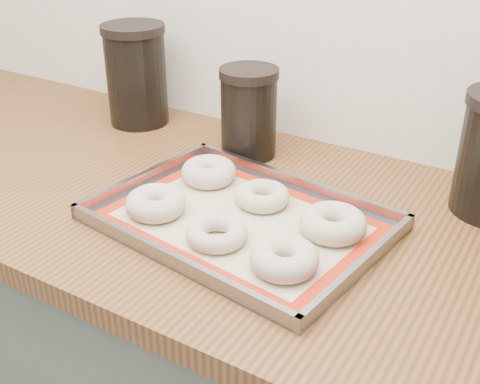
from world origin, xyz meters
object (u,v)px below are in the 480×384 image
Objects in this scene: bagel_back_mid at (262,196)px; bagel_back_right at (333,223)px; canister_mid at (249,112)px; bagel_front_left at (156,203)px; bagel_back_left at (209,172)px; baking_tray at (240,220)px; bagel_front_mid at (217,233)px; bagel_front_right at (284,258)px; canister_left at (136,74)px.

bagel_back_mid is 0.15m from bagel_back_right.
bagel_back_mid is 0.23m from canister_mid.
bagel_front_left is 1.01× the size of bagel_back_left.
baking_tray is at bearing -163.29° from bagel_back_right.
bagel_front_left is 0.30m from bagel_back_right.
bagel_front_left reaches higher than bagel_front_mid.
bagel_back_right reaches higher than bagel_back_mid.
bagel_back_right is at bearing 80.37° from bagel_front_right.
bagel_back_right is at bearing 18.38° from bagel_front_left.
bagel_back_left is 0.95× the size of bagel_back_right.
canister_left reaches higher than bagel_back_left.
bagel_front_mid is 0.43× the size of canister_left.
canister_left is at bearing 175.38° from canister_mid.
bagel_front_left and bagel_back_left have the same top height.
baking_tray is 0.16m from bagel_back_left.
bagel_front_mid is 0.54× the size of canister_mid.
canister_mid is at bearing 117.61° from baking_tray.
canister_left is (-0.30, 0.32, 0.09)m from bagel_front_left.
bagel_front_left is at bearing -139.23° from bagel_back_mid.
bagel_front_left is 0.30m from canister_mid.
bagel_front_right is (0.12, -0.01, 0.00)m from bagel_front_mid.
bagel_front_right is 0.31m from bagel_back_left.
canister_left is (-0.44, 0.27, 0.11)m from baking_tray.
canister_mid reaches higher than bagel_back_mid.
baking_tray is at bearing 146.51° from bagel_front_right.
canister_mid is (0.31, -0.02, -0.02)m from canister_left.
canister_left is 1.24× the size of canister_mid.
canister_left is at bearing 147.72° from bagel_front_right.
bagel_front_right is (0.26, -0.03, -0.00)m from bagel_front_left.
bagel_back_left is at bearing -88.48° from canister_mid.
bagel_back_mid is at bearing 128.59° from bagel_front_right.
canister_mid reaches higher than bagel_front_left.
bagel_back_mid is (-0.12, 0.15, -0.00)m from bagel_front_right.
canister_mid is at bearing 88.85° from bagel_front_left.
bagel_front_mid is 0.14m from bagel_back_mid.
bagel_front_right is 0.45× the size of canister_left.
bagel_front_right is 0.95× the size of bagel_back_right.
bagel_back_mid is (0.00, 0.07, 0.01)m from baking_tray.
bagel_back_left is 0.45× the size of canister_left.
baking_tray is at bearing -92.54° from bagel_back_mid.
bagel_front_left is 0.96× the size of bagel_back_right.
bagel_front_left is (-0.14, -0.05, 0.02)m from baking_tray.
bagel_back_right reaches higher than bagel_front_mid.
canister_left is at bearing 158.59° from bagel_back_right.
bagel_back_right is 0.59× the size of canister_mid.
baking_tray is 4.94× the size of bagel_back_left.
bagel_back_right is at bearing -21.41° from canister_left.
bagel_back_left is at bearing 142.89° from baking_tray.
canister_mid reaches higher than bagel_back_right.
canister_mid is (0.01, 0.30, 0.07)m from bagel_front_left.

